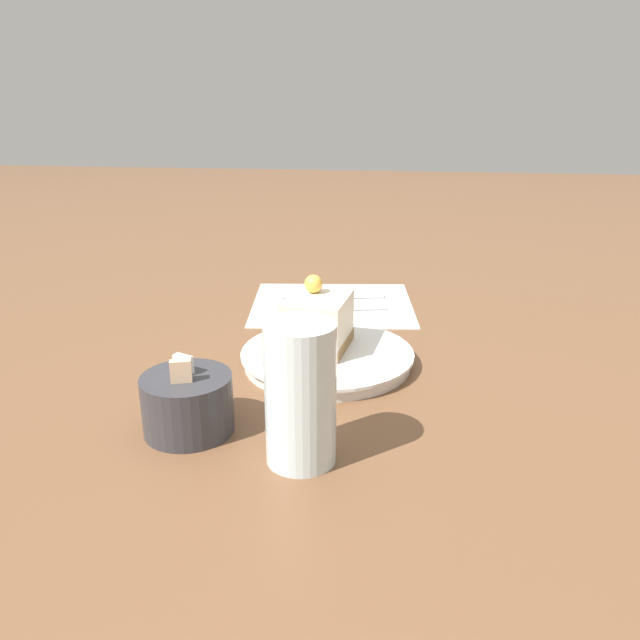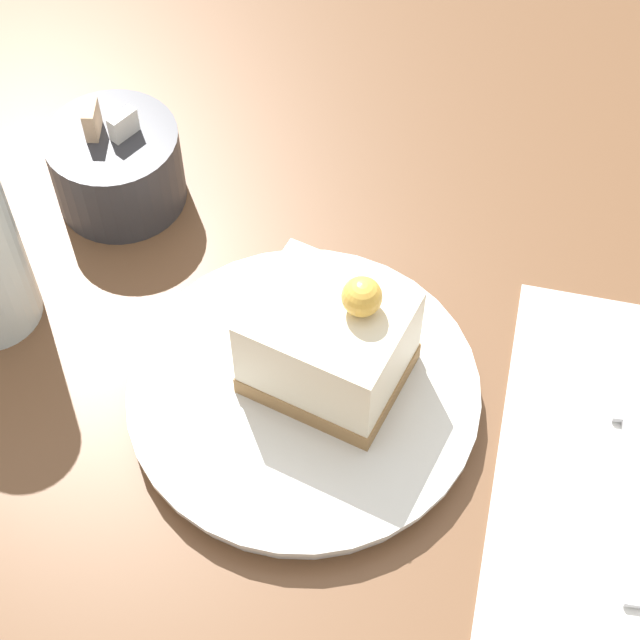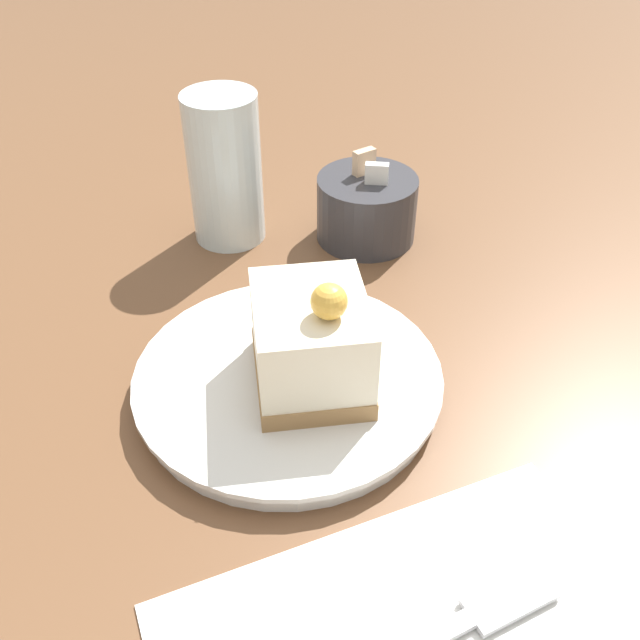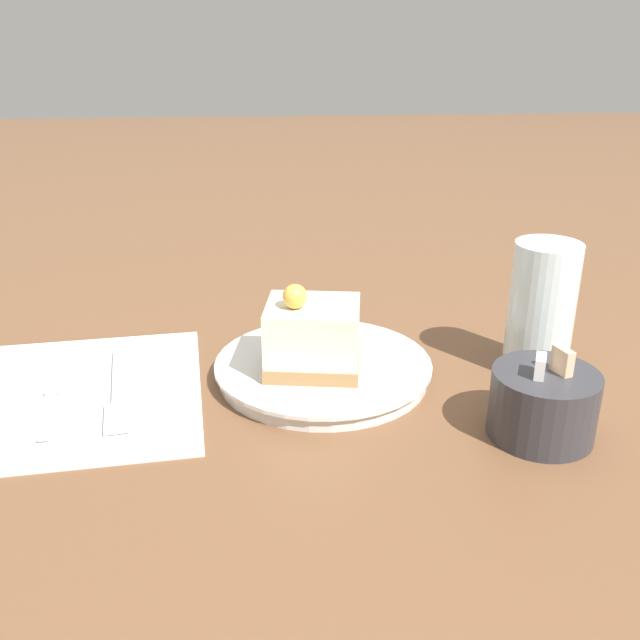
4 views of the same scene
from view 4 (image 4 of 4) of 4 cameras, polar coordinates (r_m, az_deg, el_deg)
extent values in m
plane|color=brown|center=(0.71, 0.75, -4.59)|extent=(4.00, 4.00, 0.00)
cylinder|color=silver|center=(0.70, 0.28, -4.14)|extent=(0.20, 0.20, 0.02)
cylinder|color=silver|center=(0.70, 0.28, -3.65)|extent=(0.21, 0.21, 0.00)
cube|color=#9E7547|center=(0.68, -0.57, -3.37)|extent=(0.10, 0.09, 0.01)
cube|color=#EFE5C6|center=(0.67, -0.58, -0.84)|extent=(0.10, 0.08, 0.05)
sphere|color=#EFB747|center=(0.65, -2.02, 1.90)|extent=(0.02, 0.02, 0.02)
cube|color=white|center=(0.71, -18.26, -5.58)|extent=(0.24, 0.27, 0.00)
cube|color=silver|center=(0.73, -15.87, -4.29)|extent=(0.03, 0.11, 0.00)
cube|color=silver|center=(0.65, -15.92, -7.52)|extent=(0.03, 0.05, 0.00)
cube|color=silver|center=(0.75, -20.41, -3.98)|extent=(0.03, 0.08, 0.00)
cube|color=silver|center=(0.68, -20.99, -7.11)|extent=(0.02, 0.08, 0.00)
cylinder|color=#333338|center=(0.63, 17.41, -6.45)|extent=(0.09, 0.09, 0.06)
cube|color=#D8B28C|center=(0.62, 18.81, -3.19)|extent=(0.01, 0.02, 0.02)
cube|color=white|center=(0.60, 17.19, -3.64)|extent=(0.02, 0.02, 0.02)
cylinder|color=silver|center=(0.72, 17.33, 0.81)|extent=(0.06, 0.06, 0.13)
camera|label=1|loc=(1.03, 44.80, 16.23)|focal=35.00mm
camera|label=2|loc=(0.97, -10.22, 36.89)|focal=60.00mm
camera|label=3|loc=(0.76, -29.74, 22.13)|focal=40.00mm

